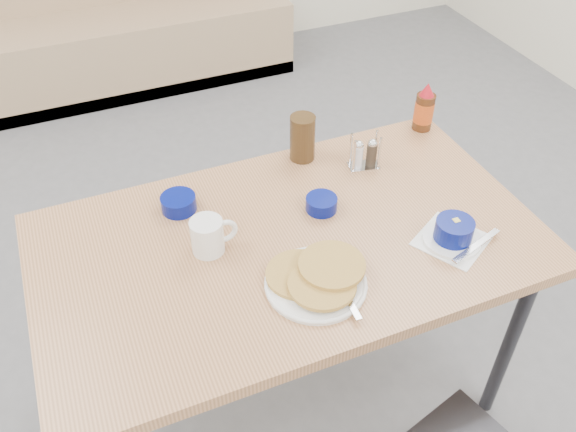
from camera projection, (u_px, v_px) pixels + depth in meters
name	position (u px, v px, depth m)	size (l,w,h in m)	color
booth_bench	(129.00, 24.00, 3.72)	(1.90, 0.56, 1.22)	tan
dining_table	(289.00, 255.00, 1.74)	(1.40, 0.80, 0.76)	tan
pancake_plate	(317.00, 279.00, 1.56)	(0.27, 0.29, 0.05)	white
coffee_mug	(209.00, 235.00, 1.63)	(0.13, 0.09, 0.10)	white
grits_setting	(454.00, 233.00, 1.67)	(0.25, 0.24, 0.07)	white
creamer_bowl	(179.00, 203.00, 1.78)	(0.10, 0.10, 0.05)	#040F67
butter_bowl	(321.00, 204.00, 1.78)	(0.09, 0.09, 0.04)	#040F67
amber_tumbler	(302.00, 138.00, 1.94)	(0.08, 0.08, 0.15)	#3B2712
condiment_caddy	(365.00, 156.00, 1.92)	(0.11, 0.07, 0.12)	silver
syrup_bottle	(424.00, 109.00, 2.07)	(0.07, 0.07, 0.17)	#47230F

